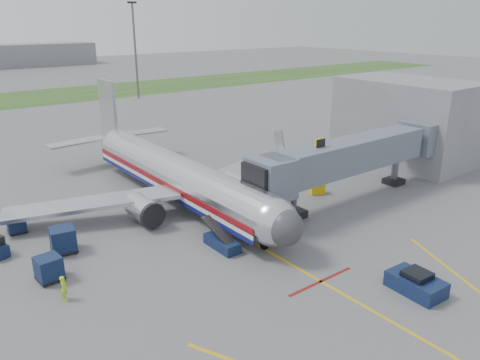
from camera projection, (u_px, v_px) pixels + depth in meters
ground at (281, 259)px, 34.92m from camera, size 400.00×400.00×0.00m
grass_strip at (3, 100)px, 102.28m from camera, size 300.00×25.00×0.01m
apron_markings at (361, 304)px, 29.38m from camera, size 21.52×50.00×0.01m
airliner at (176, 174)px, 45.47m from camera, size 32.10×35.67×10.25m
jet_bridge at (347, 157)px, 44.62m from camera, size 25.30×4.00×6.90m
terminal at (407, 120)px, 58.07m from camera, size 10.00×16.00×10.00m
light_mast_right at (135, 49)px, 101.94m from camera, size 2.00×0.44×20.40m
pushback_tug at (416, 283)px, 30.57m from camera, size 2.35×3.64×1.47m
baggage_cart_a at (63, 240)px, 35.67m from camera, size 2.09×2.09×1.97m
baggage_cart_b at (49, 269)px, 31.83m from camera, size 1.75×1.75×1.74m
baggage_cart_c at (16, 224)px, 39.01m from camera, size 1.50×1.50×1.52m
belt_loader at (222, 242)px, 36.44m from camera, size 1.31×3.99×1.95m
ground_power_cart at (317, 188)px, 47.76m from camera, size 1.70×1.46×1.15m
ramp_worker at (64, 288)px, 29.56m from camera, size 0.67×0.75×1.73m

